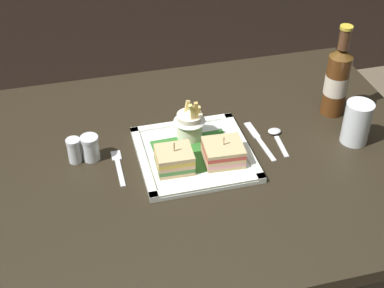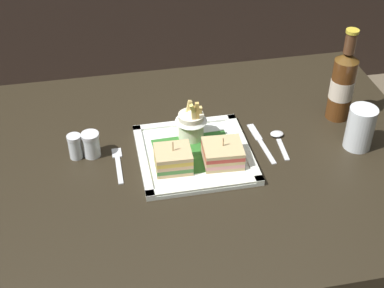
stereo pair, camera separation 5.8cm
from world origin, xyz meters
The scene contains 12 objects.
dining_table centered at (0.00, 0.00, 0.64)m, with size 1.22×0.89×0.78m.
square_plate centered at (0.01, 0.00, 0.78)m, with size 0.28×0.28×0.02m.
sandwich_half_left centered at (-0.05, -0.04, 0.81)m, with size 0.09×0.08×0.08m.
sandwich_half_right centered at (0.07, -0.04, 0.81)m, with size 0.10×0.09×0.07m.
fries_cup centered at (0.02, 0.07, 0.84)m, with size 0.08×0.08×0.12m.
beer_bottle centered at (0.43, 0.10, 0.88)m, with size 0.06×0.06×0.26m.
water_glass centered at (0.43, -0.04, 0.83)m, with size 0.07×0.07×0.11m.
fork centered at (-0.18, 0.01, 0.78)m, with size 0.02×0.14×0.00m.
knife centered at (0.19, 0.03, 0.78)m, with size 0.03×0.17×0.00m.
spoon centered at (0.24, 0.03, 0.78)m, with size 0.03×0.12×0.01m.
salt_shaker centered at (-0.28, 0.06, 0.81)m, with size 0.04×0.04×0.07m.
pepper_shaker centered at (-0.24, 0.06, 0.81)m, with size 0.04×0.04×0.07m.
Camera 2 is at (-0.20, -1.06, 1.65)m, focal length 51.92 mm.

